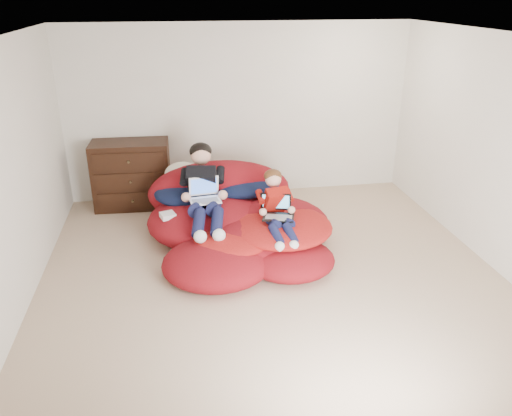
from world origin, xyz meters
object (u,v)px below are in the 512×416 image
(dresser, at_px, (132,175))
(beanbag_pile, at_px, (236,220))
(older_boy, at_px, (204,186))
(laptop_white, at_px, (205,194))
(laptop_black, at_px, (277,210))
(younger_boy, at_px, (277,205))

(dresser, distance_m, beanbag_pile, 1.87)
(older_boy, xyz_separation_m, laptop_white, (-0.00, -0.11, -0.06))
(dresser, bearing_deg, laptop_white, -54.62)
(dresser, xyz_separation_m, older_boy, (0.94, -1.22, 0.23))
(laptop_white, bearing_deg, dresser, 125.38)
(laptop_black, bearing_deg, younger_boy, 90.00)
(younger_boy, bearing_deg, laptop_white, 155.17)
(dresser, relative_size, beanbag_pile, 0.45)
(laptop_white, xyz_separation_m, laptop_black, (0.80, -0.41, -0.09))
(beanbag_pile, distance_m, laptop_black, 0.68)
(laptop_white, relative_size, laptop_black, 0.89)
(younger_boy, xyz_separation_m, laptop_white, (-0.80, 0.37, 0.04))
(beanbag_pile, xyz_separation_m, laptop_black, (0.42, -0.44, 0.29))
(older_boy, xyz_separation_m, laptop_black, (0.80, -0.53, -0.15))
(younger_boy, distance_m, laptop_black, 0.06)
(dresser, xyz_separation_m, younger_boy, (1.75, -1.70, 0.13))
(dresser, distance_m, laptop_black, 2.47)
(older_boy, distance_m, laptop_black, 0.97)
(laptop_white, bearing_deg, laptop_black, -27.23)
(dresser, height_order, older_boy, older_boy)
(older_boy, xyz_separation_m, younger_boy, (0.80, -0.48, -0.10))
(beanbag_pile, height_order, younger_boy, younger_boy)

